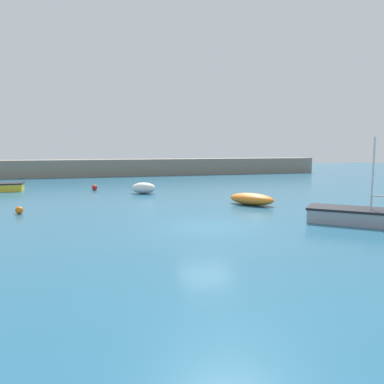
# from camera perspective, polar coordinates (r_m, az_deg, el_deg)

# --- Properties ---
(ground_plane) EXTENTS (120.00, 120.00, 0.20)m
(ground_plane) POSITION_cam_1_polar(r_m,az_deg,el_deg) (17.92, 2.22, -5.63)
(ground_plane) COLOR #235B7A
(harbor_breakwater) EXTENTS (53.18, 3.31, 2.15)m
(harbor_breakwater) POSITION_cam_1_polar(r_m,az_deg,el_deg) (50.46, -9.52, 3.73)
(harbor_breakwater) COLOR gray
(harbor_breakwater) RESTS_ON ground_plane
(fishing_dinghy_green) EXTENTS (2.28, 1.84, 0.89)m
(fishing_dinghy_green) POSITION_cam_1_polar(r_m,az_deg,el_deg) (30.71, -7.39, 0.60)
(fishing_dinghy_green) COLOR white
(fishing_dinghy_green) RESTS_ON ground_plane
(rowboat_white_midwater) EXTENTS (3.01, 3.43, 0.77)m
(rowboat_white_midwater) POSITION_cam_1_polar(r_m,az_deg,el_deg) (24.85, 9.07, -1.05)
(rowboat_white_midwater) COLOR orange
(rowboat_white_midwater) RESTS_ON ground_plane
(sailboat_short_mast) EXTENTS (5.65, 5.32, 4.27)m
(sailboat_short_mast) POSITION_cam_1_polar(r_m,az_deg,el_deg) (20.29, 25.56, -3.42)
(sailboat_short_mast) COLOR gray
(sailboat_short_mast) RESTS_ON ground_plane
(mooring_buoy_orange) EXTENTS (0.43, 0.43, 0.43)m
(mooring_buoy_orange) POSITION_cam_1_polar(r_m,az_deg,el_deg) (23.35, -24.83, -2.53)
(mooring_buoy_orange) COLOR orange
(mooring_buoy_orange) RESTS_ON ground_plane
(mooring_buoy_red) EXTENTS (0.47, 0.47, 0.47)m
(mooring_buoy_red) POSITION_cam_1_polar(r_m,az_deg,el_deg) (33.93, -14.63, 0.67)
(mooring_buoy_red) COLOR red
(mooring_buoy_red) RESTS_ON ground_plane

